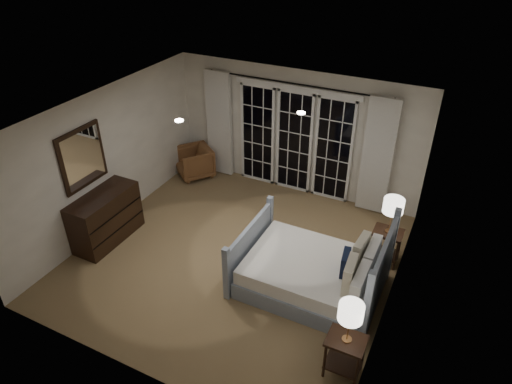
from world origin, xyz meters
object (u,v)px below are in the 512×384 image
at_px(armchair, 194,162).
at_px(lamp_right, 393,206).
at_px(lamp_left, 351,313).
at_px(dresser, 106,217).
at_px(nightstand_left, 345,351).
at_px(bed, 314,273).
at_px(nightstand_right, 387,242).

bearing_deg(armchair, lamp_right, 24.81).
relative_size(lamp_left, dresser, 0.45).
bearing_deg(lamp_right, nightstand_left, -89.33).
bearing_deg(armchair, nightstand_left, 0.27).
bearing_deg(nightstand_left, lamp_left, 153.43).
bearing_deg(bed, nightstand_right, 53.85).
height_order(lamp_left, lamp_right, lamp_right).
height_order(nightstand_right, armchair, armchair).
bearing_deg(lamp_left, armchair, 142.05).
bearing_deg(nightstand_right, bed, -126.15).
distance_m(armchair, dresser, 2.58).
relative_size(nightstand_right, lamp_left, 1.06).
bearing_deg(nightstand_left, nightstand_right, 90.67).
relative_size(nightstand_left, lamp_left, 1.07).
distance_m(nightstand_left, lamp_left, 0.67).
relative_size(nightstand_left, armchair, 0.85).
bearing_deg(nightstand_right, lamp_right, 14.04).
distance_m(bed, lamp_right, 1.59).
xyz_separation_m(lamp_left, dresser, (-4.50, 0.84, -0.61)).
height_order(nightstand_left, dresser, dresser).
height_order(bed, lamp_right, lamp_right).
xyz_separation_m(nightstand_right, dresser, (-4.47, -1.54, 0.06)).
distance_m(lamp_left, armchair, 5.59).
xyz_separation_m(lamp_left, lamp_right, (-0.03, 2.37, 0.03)).
height_order(bed, lamp_left, bed).
bearing_deg(lamp_left, nightstand_left, -26.57).
relative_size(bed, dresser, 1.63).
height_order(lamp_left, armchair, lamp_left).
relative_size(nightstand_left, dresser, 0.48).
relative_size(bed, nightstand_left, 3.41).
bearing_deg(lamp_right, lamp_left, -89.33).
xyz_separation_m(lamp_right, dresser, (-4.47, -1.54, -0.64)).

